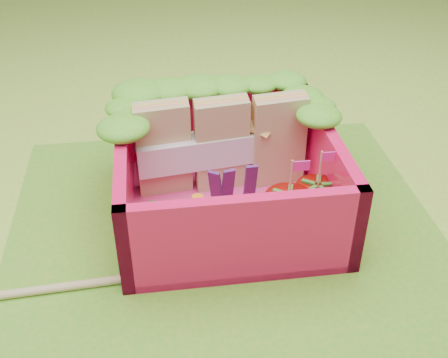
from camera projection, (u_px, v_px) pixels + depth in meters
ground at (227, 245)px, 3.35m from camera, size 14.00×14.00×0.00m
placemat at (227, 243)px, 3.34m from camera, size 2.60×2.60×0.03m
bento_floor at (227, 208)px, 3.56m from camera, size 1.30×1.30×0.05m
bento_box at (227, 175)px, 3.42m from camera, size 1.30×1.30×0.55m
lettuce_ruffle at (218, 95)px, 3.59m from camera, size 1.43×0.76×0.11m
sandwich_stack at (223, 144)px, 3.58m from camera, size 1.11×0.30×0.61m
broccoli at (146, 223)px, 3.13m from camera, size 0.34×0.34×0.24m
carrot_sticks at (192, 220)px, 3.20m from camera, size 0.15×0.15×0.28m
purple_wedges at (231, 192)px, 3.33m from camera, size 0.28×0.08×0.38m
strawberry_left at (288, 215)px, 3.22m from camera, size 0.28×0.28×0.52m
strawberry_right at (316, 204)px, 3.33m from camera, size 0.26×0.26×0.50m
snap_peas at (297, 219)px, 3.38m from camera, size 0.61×0.52×0.05m
chopsticks at (25, 292)px, 2.96m from camera, size 2.15×0.17×0.04m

